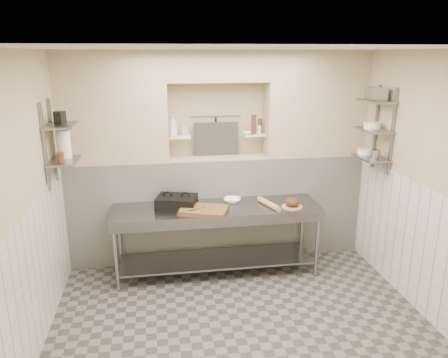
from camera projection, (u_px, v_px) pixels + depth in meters
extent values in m
cube|color=#615B56|center=(242.00, 329.00, 4.62)|extent=(4.00, 3.90, 0.10)
cube|color=silver|center=(246.00, 42.00, 3.81)|extent=(4.00, 3.90, 0.10)
cube|color=tan|center=(19.00, 211.00, 3.90)|extent=(0.10, 3.90, 2.80)
cube|color=tan|center=(437.00, 189.00, 4.52)|extent=(0.10, 3.90, 2.80)
cube|color=tan|center=(215.00, 154.00, 6.11)|extent=(4.00, 0.10, 2.80)
cube|color=tan|center=(319.00, 320.00, 2.31)|extent=(4.00, 0.10, 2.80)
cube|color=white|center=(218.00, 207.00, 6.07)|extent=(4.00, 0.40, 1.40)
cube|color=tan|center=(218.00, 157.00, 5.87)|extent=(1.30, 0.40, 0.02)
cube|color=tan|center=(113.00, 108.00, 5.48)|extent=(1.35, 0.40, 1.40)
cube|color=tan|center=(315.00, 104.00, 5.88)|extent=(1.35, 0.40, 1.40)
cube|color=tan|center=(217.00, 66.00, 5.54)|extent=(1.30, 0.40, 0.40)
cube|color=white|center=(36.00, 281.00, 4.11)|extent=(0.02, 3.90, 1.40)
cube|color=white|center=(423.00, 251.00, 4.71)|extent=(0.02, 3.90, 1.40)
cube|color=white|center=(180.00, 137.00, 5.71)|extent=(0.28, 0.16, 0.02)
cube|color=white|center=(254.00, 135.00, 5.86)|extent=(0.28, 0.16, 0.02)
cylinder|color=gray|center=(216.00, 115.00, 5.88)|extent=(0.70, 0.02, 0.02)
cylinder|color=black|center=(216.00, 128.00, 5.91)|extent=(0.02, 0.02, 0.30)
cube|color=#383330|center=(216.00, 139.00, 5.90)|extent=(0.60, 0.08, 0.45)
cube|color=slate|center=(53.00, 140.00, 4.99)|extent=(0.03, 0.03, 0.95)
cube|color=slate|center=(45.00, 147.00, 4.61)|extent=(0.03, 0.03, 0.95)
cube|color=slate|center=(64.00, 161.00, 4.87)|extent=(0.30, 0.50, 0.02)
cube|color=slate|center=(60.00, 125.00, 4.76)|extent=(0.30, 0.50, 0.03)
cube|color=slate|center=(376.00, 127.00, 5.57)|extent=(0.03, 0.03, 1.05)
cube|color=slate|center=(392.00, 132.00, 5.19)|extent=(0.03, 0.03, 1.05)
cube|color=slate|center=(371.00, 158.00, 5.46)|extent=(0.30, 0.50, 0.02)
cube|color=slate|center=(374.00, 130.00, 5.36)|extent=(0.30, 0.50, 0.02)
cube|color=slate|center=(376.00, 101.00, 5.26)|extent=(0.30, 0.50, 0.03)
cube|color=gray|center=(217.00, 208.00, 5.48)|extent=(2.60, 0.70, 0.04)
cube|color=gray|center=(217.00, 259.00, 5.67)|extent=(2.45, 0.60, 0.03)
cube|color=gray|center=(220.00, 223.00, 5.18)|extent=(2.60, 0.02, 0.12)
cylinder|color=gray|center=(116.00, 258.00, 5.14)|extent=(0.04, 0.04, 0.86)
cylinder|color=gray|center=(120.00, 238.00, 5.69)|extent=(0.04, 0.04, 0.86)
cylinder|color=gray|center=(317.00, 244.00, 5.52)|extent=(0.04, 0.04, 0.86)
cylinder|color=gray|center=(302.00, 227.00, 6.07)|extent=(0.04, 0.04, 0.86)
cube|color=black|center=(177.00, 203.00, 5.48)|extent=(0.56, 0.47, 0.09)
cube|color=black|center=(177.00, 198.00, 5.47)|extent=(0.56, 0.47, 0.04)
cube|color=brown|center=(204.00, 210.00, 5.29)|extent=(0.66, 0.56, 0.05)
cube|color=gray|center=(198.00, 209.00, 5.26)|extent=(0.23, 0.13, 0.01)
cylinder|color=gray|center=(178.00, 210.00, 5.20)|extent=(0.05, 0.26, 0.02)
imported|color=white|center=(232.00, 200.00, 5.64)|extent=(0.27, 0.27, 0.05)
cylinder|color=tan|center=(269.00, 204.00, 5.49)|extent=(0.21, 0.45, 0.07)
cylinder|color=tan|center=(292.00, 207.00, 5.46)|extent=(0.26, 0.26, 0.01)
ellipsoid|color=#4C2D19|center=(292.00, 202.00, 5.45)|extent=(0.18, 0.18, 0.11)
imported|color=white|center=(173.00, 126.00, 5.64)|extent=(0.13, 0.13, 0.28)
cube|color=tan|center=(185.00, 131.00, 5.73)|extent=(0.08, 0.08, 0.12)
imported|color=white|center=(247.00, 133.00, 5.81)|extent=(0.15, 0.15, 0.04)
cylinder|color=#4F281A|center=(260.00, 126.00, 5.86)|extent=(0.05, 0.05, 0.20)
cylinder|color=#4F281A|center=(254.00, 125.00, 5.80)|extent=(0.06, 0.06, 0.26)
cylinder|color=white|center=(259.00, 129.00, 5.87)|extent=(0.07, 0.07, 0.11)
cylinder|color=white|center=(64.00, 144.00, 4.91)|extent=(0.16, 0.16, 0.31)
cylinder|color=#4F281A|center=(60.00, 158.00, 4.72)|extent=(0.08, 0.08, 0.12)
cube|color=black|center=(60.00, 117.00, 4.77)|extent=(0.13, 0.13, 0.14)
cylinder|color=white|center=(365.00, 151.00, 5.60)|extent=(0.21, 0.21, 0.06)
cylinder|color=gray|center=(375.00, 154.00, 5.35)|extent=(0.11, 0.11, 0.11)
cylinder|color=white|center=(372.00, 125.00, 5.39)|extent=(0.20, 0.20, 0.07)
cube|color=gray|center=(376.00, 94.00, 5.25)|extent=(0.21, 0.25, 0.15)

